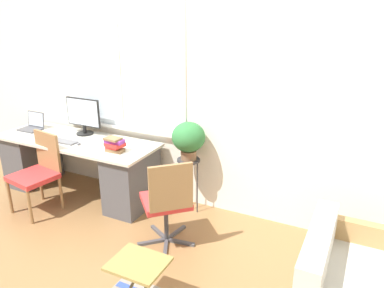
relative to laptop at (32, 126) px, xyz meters
name	(u,v)px	position (x,y,z in m)	size (l,w,h in m)	color
ground_plane	(121,223)	(1.69, -0.43, -0.78)	(14.00, 14.00, 0.00)	olive
wall_back_with_window	(154,88)	(1.67, 0.38, 0.58)	(9.00, 0.12, 2.70)	white
desk	(78,165)	(0.80, -0.06, -0.39)	(2.09, 0.74, 0.73)	beige
laptop	(32,126)	(0.00, 0.00, 0.00)	(0.28, 0.24, 0.22)	#4C4C51
monitor	(83,115)	(0.76, 0.16, 0.19)	(0.50, 0.22, 0.46)	black
keyboard	(63,141)	(0.73, -0.20, -0.04)	(0.38, 0.13, 0.02)	slate
mouse	(79,144)	(0.97, -0.19, -0.03)	(0.04, 0.06, 0.03)	slate
book_stack	(114,144)	(1.48, -0.18, 0.04)	(0.22, 0.19, 0.17)	olive
desk_chair_wooden	(38,171)	(0.66, -0.57, -0.29)	(0.52, 0.53, 0.91)	olive
office_chair_swivel	(167,201)	(2.36, -0.55, -0.28)	(0.62, 0.62, 0.94)	#47474C
plant_stand	(189,166)	(2.23, 0.16, -0.21)	(0.26, 0.26, 0.64)	#333338
potted_plant	(189,138)	(2.23, 0.16, 0.12)	(0.37, 0.37, 0.43)	brown
folding_stool	(138,267)	(2.60, -1.40, -0.36)	(0.42, 0.35, 0.46)	olive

